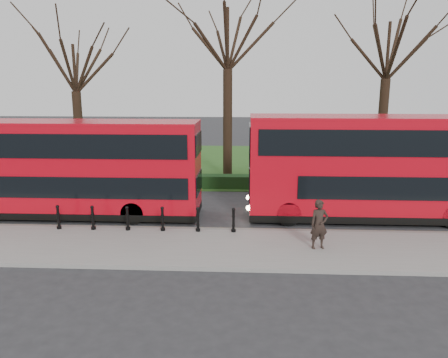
# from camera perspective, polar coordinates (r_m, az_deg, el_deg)

# --- Properties ---
(ground) EXTENTS (120.00, 120.00, 0.00)m
(ground) POSITION_cam_1_polar(r_m,az_deg,el_deg) (20.04, -6.54, -5.83)
(ground) COLOR #28282B
(ground) RESTS_ON ground
(pavement) EXTENTS (60.00, 4.00, 0.15)m
(pavement) POSITION_cam_1_polar(r_m,az_deg,el_deg) (17.24, -8.18, -8.75)
(pavement) COLOR gray
(pavement) RESTS_ON ground
(kerb) EXTENTS (60.00, 0.25, 0.16)m
(kerb) POSITION_cam_1_polar(r_m,az_deg,el_deg) (19.09, -7.03, -6.57)
(kerb) COLOR slate
(kerb) RESTS_ON ground
(grass_verge) EXTENTS (60.00, 18.00, 0.06)m
(grass_verge) POSITION_cam_1_polar(r_m,az_deg,el_deg) (34.47, -2.50, 2.14)
(grass_verge) COLOR #2A531B
(grass_verge) RESTS_ON ground
(hedge) EXTENTS (60.00, 0.90, 0.80)m
(hedge) POSITION_cam_1_polar(r_m,az_deg,el_deg) (26.42, -4.18, -0.33)
(hedge) COLOR black
(hedge) RESTS_ON ground
(yellow_line_outer) EXTENTS (60.00, 0.10, 0.01)m
(yellow_line_outer) POSITION_cam_1_polar(r_m,az_deg,el_deg) (19.39, -6.88, -6.47)
(yellow_line_outer) COLOR yellow
(yellow_line_outer) RESTS_ON ground
(yellow_line_inner) EXTENTS (60.00, 0.10, 0.01)m
(yellow_line_inner) POSITION_cam_1_polar(r_m,az_deg,el_deg) (19.57, -6.78, -6.28)
(yellow_line_inner) COLOR yellow
(yellow_line_inner) RESTS_ON ground
(tree_left) EXTENTS (6.59, 6.59, 10.30)m
(tree_left) POSITION_cam_1_polar(r_m,az_deg,el_deg) (30.87, -19.01, 14.15)
(tree_left) COLOR black
(tree_left) RESTS_ON ground
(tree_mid) EXTENTS (8.22, 8.22, 12.85)m
(tree_mid) POSITION_cam_1_polar(r_m,az_deg,el_deg) (28.92, 0.50, 18.67)
(tree_mid) COLOR black
(tree_mid) RESTS_ON ground
(tree_right) EXTENTS (7.53, 7.53, 11.77)m
(tree_right) POSITION_cam_1_polar(r_m,az_deg,el_deg) (30.12, 20.69, 16.15)
(tree_right) COLOR black
(tree_right) RESTS_ON ground
(bollard_row) EXTENTS (7.63, 0.15, 1.00)m
(bollard_row) POSITION_cam_1_polar(r_m,az_deg,el_deg) (18.78, -10.28, -5.15)
(bollard_row) COLOR black
(bollard_row) RESTS_ON pavement
(bus_lead) EXTENTS (11.39, 2.61, 4.53)m
(bus_lead) POSITION_cam_1_polar(r_m,az_deg,el_deg) (21.63, -18.49, 1.22)
(bus_lead) COLOR #BB0716
(bus_lead) RESTS_ON ground
(bus_rear) EXTENTS (12.05, 2.76, 4.80)m
(bus_rear) POSITION_cam_1_polar(r_m,az_deg,el_deg) (21.26, 19.77, 1.31)
(bus_rear) COLOR #BB0716
(bus_rear) RESTS_ON ground
(pedestrian) EXTENTS (0.77, 0.59, 1.89)m
(pedestrian) POSITION_cam_1_polar(r_m,az_deg,el_deg) (16.79, 12.33, -5.81)
(pedestrian) COLOR black
(pedestrian) RESTS_ON pavement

